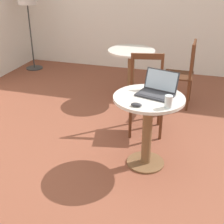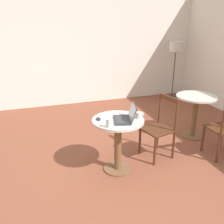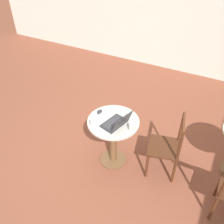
{
  "view_description": "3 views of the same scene",
  "coord_description": "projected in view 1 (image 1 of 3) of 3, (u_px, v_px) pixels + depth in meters",
  "views": [
    {
      "loc": [
        -2.58,
        -0.33,
        1.91
      ],
      "look_at": [
        -0.05,
        0.44,
        0.63
      ],
      "focal_mm": 50.0,
      "sensor_mm": 36.0,
      "label": 1
    },
    {
      "loc": [
        -0.91,
        -2.7,
        2.01
      ],
      "look_at": [
        0.15,
        0.48,
        0.73
      ],
      "focal_mm": 40.0,
      "sensor_mm": 36.0,
      "label": 2
    },
    {
      "loc": [
        1.22,
        -2.08,
        2.89
      ],
      "look_at": [
        -0.06,
        0.44,
        0.61
      ],
      "focal_mm": 40.0,
      "sensor_mm": 36.0,
      "label": 3
    }
  ],
  "objects": [
    {
      "name": "ground_plane",
      "position": [
        155.0,
        172.0,
        3.14
      ],
      "size": [
        16.0,
        16.0,
        0.0
      ],
      "primitive_type": "plane",
      "color": "brown"
    },
    {
      "name": "cafe_table_near",
      "position": [
        148.0,
        117.0,
        3.04
      ],
      "size": [
        0.69,
        0.69,
        0.76
      ],
      "color": "brown",
      "rests_on": "ground_plane"
    },
    {
      "name": "cafe_table_mid",
      "position": [
        131.0,
        64.0,
        4.6
      ],
      "size": [
        0.69,
        0.69,
        0.76
      ],
      "color": "brown",
      "rests_on": "ground_plane"
    },
    {
      "name": "chair_near_right",
      "position": [
        146.0,
        96.0,
        3.74
      ],
      "size": [
        0.49,
        0.49,
        0.94
      ],
      "color": "#562D19",
      "rests_on": "ground_plane"
    },
    {
      "name": "chair_mid_front",
      "position": [
        181.0,
        75.0,
        4.43
      ],
      "size": [
        0.41,
        0.41,
        0.94
      ],
      "color": "#562D19",
      "rests_on": "ground_plane"
    },
    {
      "name": "floor_lamp",
      "position": [
        27.0,
        3.0,
        5.64
      ],
      "size": [
        0.33,
        0.33,
        1.45
      ],
      "color": "#333333",
      "rests_on": "ground_plane"
    },
    {
      "name": "laptop",
      "position": [
        157.0,
        90.0,
        2.98
      ],
      "size": [
        0.35,
        0.4,
        0.22
      ],
      "color": "#2D2D33",
      "rests_on": "cafe_table_near"
    },
    {
      "name": "mouse",
      "position": [
        136.0,
        105.0,
        2.75
      ],
      "size": [
        0.06,
        0.1,
        0.03
      ],
      "color": "#2D2D33",
      "rests_on": "cafe_table_near"
    },
    {
      "name": "mug",
      "position": [
        158.0,
        83.0,
        3.16
      ],
      "size": [
        0.12,
        0.08,
        0.08
      ],
      "color": "silver",
      "rests_on": "cafe_table_near"
    },
    {
      "name": "drinking_glass",
      "position": [
        169.0,
        102.0,
        2.7
      ],
      "size": [
        0.07,
        0.07,
        0.11
      ],
      "color": "silver",
      "rests_on": "cafe_table_near"
    }
  ]
}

